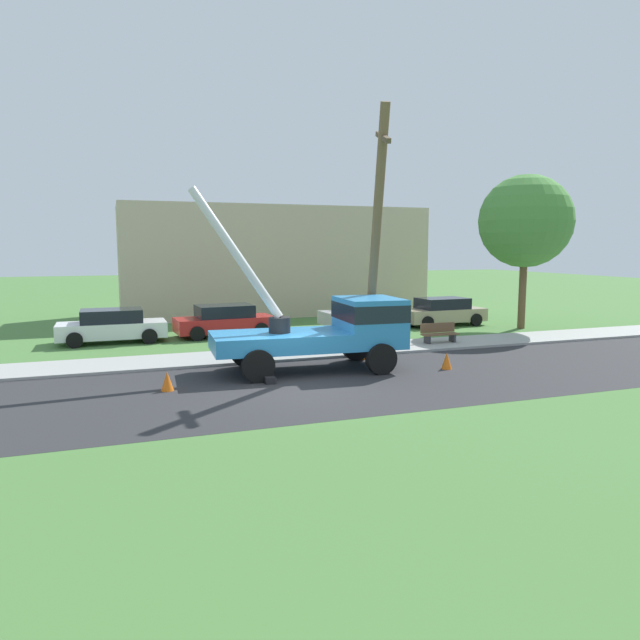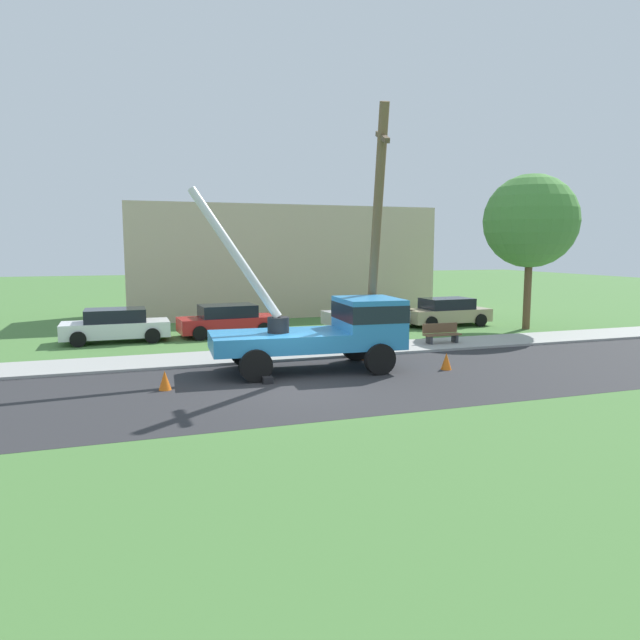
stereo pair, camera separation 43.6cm
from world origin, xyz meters
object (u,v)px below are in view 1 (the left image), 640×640
at_px(parked_sedan_white, 112,326).
at_px(parked_sedan_silver, 364,314).
at_px(parked_sedan_tan, 442,312).
at_px(utility_truck, 332,327).
at_px(traffic_cone_behind, 167,381).
at_px(park_bench, 439,334).
at_px(leaning_utility_pole, 376,235).
at_px(traffic_cone_ahead, 447,361).
at_px(roadside_tree_near, 525,222).
at_px(traffic_cone_curbside, 363,352).
at_px(parked_sedan_red, 225,321).

xyz_separation_m(parked_sedan_white, parked_sedan_silver, (11.94, 0.50, 0.00)).
bearing_deg(parked_sedan_tan, utility_truck, -138.66).
bearing_deg(traffic_cone_behind, park_bench, 19.96).
height_order(leaning_utility_pole, traffic_cone_ahead, leaning_utility_pole).
relative_size(traffic_cone_behind, park_bench, 0.35).
bearing_deg(roadside_tree_near, traffic_cone_curbside, -156.57).
xyz_separation_m(leaning_utility_pole, parked_sedan_silver, (3.21, 7.99, -3.74)).
relative_size(utility_truck, parked_sedan_silver, 1.50).
xyz_separation_m(utility_truck, parked_sedan_tan, (9.25, 8.14, -0.70)).
xyz_separation_m(parked_sedan_silver, park_bench, (0.82, -5.73, -0.25)).
relative_size(traffic_cone_curbside, park_bench, 0.35).
xyz_separation_m(parked_sedan_white, roadside_tree_near, (19.19, -2.40, 4.55)).
height_order(parked_sedan_tan, park_bench, parked_sedan_tan).
xyz_separation_m(parked_sedan_red, roadside_tree_near, (14.36, -2.57, 4.55)).
bearing_deg(parked_sedan_red, traffic_cone_ahead, -59.92).
height_order(utility_truck, roadside_tree_near, roadside_tree_near).
relative_size(parked_sedan_red, parked_sedan_silver, 1.00).
height_order(park_bench, roadside_tree_near, roadside_tree_near).
relative_size(leaning_utility_pole, traffic_cone_behind, 15.50).
distance_m(utility_truck, traffic_cone_behind, 5.68).
xyz_separation_m(parked_sedan_white, park_bench, (12.76, -5.22, -0.25)).
height_order(utility_truck, parked_sedan_silver, utility_truck).
xyz_separation_m(traffic_cone_curbside, parked_sedan_white, (-8.50, 7.03, 0.43)).
height_order(parked_sedan_red, parked_sedan_silver, same).
relative_size(parked_sedan_silver, park_bench, 2.82).
bearing_deg(utility_truck, park_bench, 26.62).
height_order(traffic_cone_ahead, traffic_cone_curbside, same).
bearing_deg(parked_sedan_tan, leaning_utility_pole, -134.71).
relative_size(utility_truck, traffic_cone_ahead, 12.05).
bearing_deg(parked_sedan_white, parked_sedan_tan, -0.17).
bearing_deg(parked_sedan_tan, traffic_cone_behind, -147.67).
xyz_separation_m(traffic_cone_behind, parked_sedan_red, (3.42, 9.52, 0.43)).
distance_m(parked_sedan_tan, roadside_tree_near, 5.98).
relative_size(traffic_cone_behind, parked_sedan_silver, 0.12).
xyz_separation_m(leaning_utility_pole, roadside_tree_near, (10.45, 5.09, 0.82)).
bearing_deg(leaning_utility_pole, parked_sedan_white, 139.39).
relative_size(utility_truck, traffic_cone_curbside, 12.05).
height_order(traffic_cone_ahead, parked_sedan_tan, parked_sedan_tan).
relative_size(traffic_cone_behind, parked_sedan_tan, 0.13).
bearing_deg(parked_sedan_silver, traffic_cone_curbside, -114.55).
distance_m(traffic_cone_curbside, park_bench, 4.63).
bearing_deg(parked_sedan_silver, utility_truck, -120.36).
height_order(leaning_utility_pole, parked_sedan_white, leaning_utility_pole).
height_order(traffic_cone_curbside, parked_sedan_silver, parked_sedan_silver).
height_order(leaning_utility_pole, parked_sedan_red, leaning_utility_pole).
bearing_deg(leaning_utility_pole, parked_sedan_silver, 68.13).
height_order(traffic_cone_behind, traffic_cone_curbside, same).
relative_size(traffic_cone_ahead, parked_sedan_white, 0.13).
height_order(utility_truck, traffic_cone_curbside, utility_truck).
bearing_deg(utility_truck, traffic_cone_behind, -167.96).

